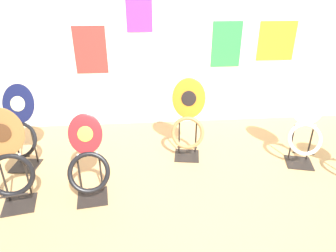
{
  "coord_description": "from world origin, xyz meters",
  "views": [
    {
      "loc": [
        -0.51,
        -1.82,
        1.87
      ],
      "look_at": [
        -0.28,
        0.87,
        0.55
      ],
      "focal_mm": 32.0,
      "sensor_mm": 36.0,
      "label": 1
    }
  ],
  "objects_px": {
    "toilet_seat_display_crimson_swirl": "(89,166)",
    "toilet_seat_display_white_plain": "(305,130)",
    "toilet_seat_display_woodgrain": "(9,165)",
    "toilet_seat_display_orange_sun": "(188,121)",
    "toilet_seat_display_navy_moon": "(19,131)"
  },
  "relations": [
    {
      "from": "toilet_seat_display_white_plain",
      "to": "toilet_seat_display_crimson_swirl",
      "type": "bearing_deg",
      "value": -169.43
    },
    {
      "from": "toilet_seat_display_crimson_swirl",
      "to": "toilet_seat_display_white_plain",
      "type": "bearing_deg",
      "value": 10.57
    },
    {
      "from": "toilet_seat_display_woodgrain",
      "to": "toilet_seat_display_navy_moon",
      "type": "bearing_deg",
      "value": 102.7
    },
    {
      "from": "toilet_seat_display_navy_moon",
      "to": "toilet_seat_display_crimson_swirl",
      "type": "distance_m",
      "value": 1.03
    },
    {
      "from": "toilet_seat_display_woodgrain",
      "to": "toilet_seat_display_white_plain",
      "type": "bearing_deg",
      "value": 9.48
    },
    {
      "from": "toilet_seat_display_white_plain",
      "to": "toilet_seat_display_navy_moon",
      "type": "bearing_deg",
      "value": 176.21
    },
    {
      "from": "toilet_seat_display_crimson_swirl",
      "to": "toilet_seat_display_orange_sun",
      "type": "relative_size",
      "value": 0.87
    },
    {
      "from": "toilet_seat_display_woodgrain",
      "to": "toilet_seat_display_white_plain",
      "type": "relative_size",
      "value": 1.11
    },
    {
      "from": "toilet_seat_display_navy_moon",
      "to": "toilet_seat_display_crimson_swirl",
      "type": "height_order",
      "value": "toilet_seat_display_navy_moon"
    },
    {
      "from": "toilet_seat_display_navy_moon",
      "to": "toilet_seat_display_orange_sun",
      "type": "height_order",
      "value": "toilet_seat_display_orange_sun"
    },
    {
      "from": "toilet_seat_display_crimson_swirl",
      "to": "toilet_seat_display_orange_sun",
      "type": "height_order",
      "value": "toilet_seat_display_orange_sun"
    },
    {
      "from": "toilet_seat_display_woodgrain",
      "to": "toilet_seat_display_navy_moon",
      "type": "height_order",
      "value": "toilet_seat_display_woodgrain"
    },
    {
      "from": "toilet_seat_display_crimson_swirl",
      "to": "toilet_seat_display_navy_moon",
      "type": "bearing_deg",
      "value": 142.38
    },
    {
      "from": "toilet_seat_display_crimson_swirl",
      "to": "toilet_seat_display_orange_sun",
      "type": "xyz_separation_m",
      "value": [
        1.01,
        0.67,
        0.09
      ]
    },
    {
      "from": "toilet_seat_display_woodgrain",
      "to": "toilet_seat_display_orange_sun",
      "type": "distance_m",
      "value": 1.82
    }
  ]
}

